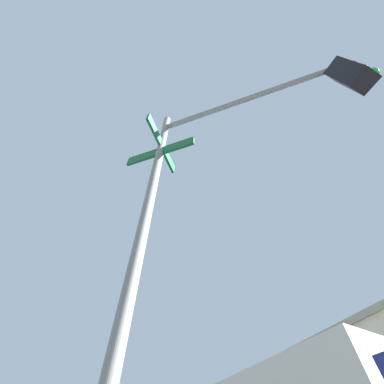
# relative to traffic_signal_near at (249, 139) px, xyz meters

# --- Properties ---
(traffic_signal_near) EXTENTS (2.71, 2.62, 6.28)m
(traffic_signal_near) POSITION_rel_traffic_signal_near_xyz_m (0.00, 0.00, 0.00)
(traffic_signal_near) COLOR slate
(traffic_signal_near) RESTS_ON ground_plane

